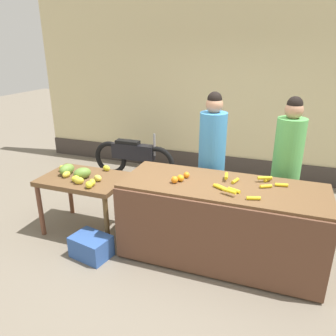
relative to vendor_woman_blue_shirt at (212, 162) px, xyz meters
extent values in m
plane|color=#756B5B|center=(-0.11, -0.67, -0.91)|extent=(24.00, 24.00, 0.00)
cube|color=beige|center=(-0.11, 2.06, 0.84)|extent=(7.83, 0.20, 3.50)
cube|color=#3F3833|center=(-0.11, 1.95, -0.73)|extent=(7.83, 0.04, 0.36)
cube|color=brown|center=(0.28, -0.67, -0.46)|extent=(2.21, 0.83, 0.92)
cube|color=brown|center=(0.28, -1.10, -0.46)|extent=(2.21, 0.03, 0.86)
cube|color=brown|center=(-1.50, -0.67, -0.19)|extent=(1.06, 0.73, 0.06)
cylinder|color=brown|center=(-1.98, -0.98, -0.57)|extent=(0.06, 0.06, 0.70)
cylinder|color=brown|center=(-1.02, -0.98, -0.57)|extent=(0.06, 0.06, 0.70)
cylinder|color=brown|center=(-1.98, -0.35, -0.57)|extent=(0.06, 0.06, 0.70)
cylinder|color=brown|center=(-1.02, -0.35, -0.57)|extent=(0.06, 0.06, 0.70)
cylinder|color=gold|center=(0.87, -0.50, 0.02)|extent=(0.14, 0.06, 0.04)
cylinder|color=gold|center=(0.72, -0.60, 0.02)|extent=(0.13, 0.09, 0.04)
cylinder|color=yellow|center=(0.63, -0.93, 0.02)|extent=(0.14, 0.07, 0.04)
cylinder|color=gold|center=(0.25, -0.79, 0.02)|extent=(0.13, 0.10, 0.04)
cylinder|color=gold|center=(0.73, -0.39, 0.02)|extent=(0.09, 0.13, 0.04)
cylinder|color=yellow|center=(0.42, -0.81, 0.02)|extent=(0.14, 0.09, 0.04)
cylinder|color=gold|center=(0.39, -0.56, 0.02)|extent=(0.07, 0.13, 0.04)
cylinder|color=gold|center=(0.29, -0.79, 0.02)|extent=(0.15, 0.11, 0.04)
cylinder|color=gold|center=(0.69, -0.44, 0.05)|extent=(0.16, 0.10, 0.04)
cylinder|color=gold|center=(0.28, -0.53, 0.05)|extent=(0.06, 0.15, 0.04)
cylinder|color=yellow|center=(0.39, -0.91, 0.05)|extent=(0.15, 0.08, 0.04)
sphere|color=orange|center=(-0.23, -0.80, 0.04)|extent=(0.08, 0.08, 0.08)
sphere|color=orange|center=(-0.18, -0.74, 0.04)|extent=(0.07, 0.07, 0.07)
sphere|color=orange|center=(-0.15, -0.62, 0.04)|extent=(0.07, 0.07, 0.07)
sphere|color=orange|center=(-0.19, -0.73, 0.04)|extent=(0.07, 0.07, 0.07)
ellipsoid|color=yellow|center=(-1.34, -0.37, -0.12)|extent=(0.12, 0.09, 0.08)
ellipsoid|color=yellow|center=(-1.25, -0.86, -0.12)|extent=(0.12, 0.13, 0.08)
ellipsoid|color=yellow|center=(-1.50, -0.83, -0.12)|extent=(0.12, 0.12, 0.08)
ellipsoid|color=yellow|center=(-1.24, -0.94, -0.11)|extent=(0.13, 0.13, 0.09)
ellipsoid|color=#DDCA49|center=(-1.26, -0.72, -0.12)|extent=(0.13, 0.11, 0.08)
ellipsoid|color=yellow|center=(-1.70, -0.74, -0.12)|extent=(0.09, 0.13, 0.08)
ellipsoid|color=yellow|center=(-1.77, -0.69, -0.11)|extent=(0.13, 0.13, 0.09)
ellipsoid|color=yellow|center=(-1.87, -0.60, -0.11)|extent=(0.12, 0.10, 0.09)
ellipsoid|color=yellow|center=(-1.43, -0.87, -0.11)|extent=(0.14, 0.11, 0.09)
ellipsoid|color=olive|center=(-1.49, -0.70, -0.09)|extent=(0.25, 0.26, 0.14)
ellipsoid|color=olive|center=(-1.75, -0.66, -0.09)|extent=(0.18, 0.24, 0.14)
cylinder|color=#33333D|center=(0.00, 0.00, -0.56)|extent=(0.29, 0.29, 0.70)
cylinder|color=#3F8CCC|center=(0.00, 0.00, 0.22)|extent=(0.34, 0.34, 0.86)
sphere|color=tan|center=(0.00, 0.00, 0.74)|extent=(0.21, 0.21, 0.21)
sphere|color=black|center=(0.00, 0.00, 0.81)|extent=(0.18, 0.18, 0.18)
cylinder|color=#33333D|center=(0.91, 0.07, -0.57)|extent=(0.29, 0.29, 0.69)
cylinder|color=#59B259|center=(0.91, 0.07, 0.20)|extent=(0.34, 0.34, 0.85)
sphere|color=tan|center=(0.91, 0.07, 0.72)|extent=(0.21, 0.21, 0.21)
sphere|color=black|center=(0.91, 0.07, 0.79)|extent=(0.18, 0.18, 0.18)
torus|color=black|center=(-1.24, 1.21, -0.59)|extent=(0.65, 0.09, 0.65)
torus|color=black|center=(-2.19, 1.21, -0.59)|extent=(0.65, 0.09, 0.65)
cube|color=black|center=(-1.71, 1.21, -0.41)|extent=(0.80, 0.18, 0.28)
cube|color=black|center=(-1.81, 1.21, -0.25)|extent=(0.44, 0.16, 0.08)
cylinder|color=gray|center=(-1.29, 1.21, -0.24)|extent=(0.04, 0.04, 0.40)
cube|color=#3359A5|center=(-1.13, -1.18, -0.78)|extent=(0.49, 0.40, 0.26)
ellipsoid|color=maroon|center=(-0.72, 0.14, -0.67)|extent=(0.37, 0.41, 0.48)
camera|label=1|loc=(0.82, -3.92, 1.43)|focal=34.92mm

